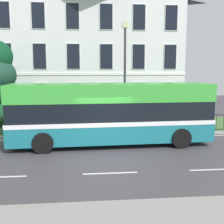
# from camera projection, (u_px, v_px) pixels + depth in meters

# --- Properties ---
(ground_plane) EXTENTS (60.00, 56.00, 0.18)m
(ground_plane) POSITION_uv_depth(u_px,v_px,m) (105.00, 152.00, 13.17)
(ground_plane) COLOR #454044
(georgian_townhouse) EXTENTS (15.49, 8.49, 11.19)m
(georgian_townhouse) POSITION_uv_depth(u_px,v_px,m) (89.00, 47.00, 26.06)
(georgian_townhouse) COLOR silver
(georgian_townhouse) RESTS_ON ground_plane
(iron_verge_railing) EXTENTS (15.67, 0.04, 0.97)m
(iron_verge_railing) POSITION_uv_depth(u_px,v_px,m) (93.00, 125.00, 16.47)
(iron_verge_railing) COLOR black
(iron_verge_railing) RESTS_ON ground_plane
(single_decker_bus) EXTENTS (9.99, 2.90, 3.06)m
(single_decker_bus) POSITION_uv_depth(u_px,v_px,m) (111.00, 113.00, 14.33)
(single_decker_bus) COLOR #1A6F7B
(single_decker_bus) RESTS_ON ground_plane
(street_lamp_post) EXTENTS (0.36, 0.24, 6.41)m
(street_lamp_post) POSITION_uv_depth(u_px,v_px,m) (125.00, 68.00, 17.20)
(street_lamp_post) COLOR #333338
(street_lamp_post) RESTS_ON ground_plane
(litter_bin) EXTENTS (0.54, 0.54, 1.04)m
(litter_bin) POSITION_uv_depth(u_px,v_px,m) (80.00, 123.00, 16.86)
(litter_bin) COLOR #23472D
(litter_bin) RESTS_ON ground_plane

